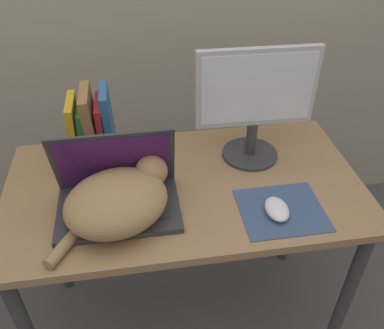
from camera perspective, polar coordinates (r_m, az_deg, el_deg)
The scene contains 8 objects.
desk at distance 1.37m, azimuth -1.02°, elevation -5.95°, with size 1.13×0.61×0.75m.
laptop at distance 1.21m, azimuth -10.43°, elevation -4.13°, with size 0.36×0.23×0.24m.
cat at distance 1.16m, azimuth -10.20°, elevation -4.88°, with size 0.38×0.35×0.15m.
external_monitor at distance 1.32m, azimuth 8.88°, elevation 8.73°, with size 0.39×0.19×0.39m.
mousepad at distance 1.24m, azimuth 12.44°, elevation -6.24°, with size 0.25×0.22×0.00m.
computer_mouse at distance 1.21m, azimuth 11.82°, elevation -6.14°, with size 0.07×0.10×0.03m.
book_row at distance 1.38m, azimuth -13.84°, elevation 4.84°, with size 0.15×0.16×0.26m.
webcam at distance 1.45m, azimuth -6.22°, elevation 4.02°, with size 0.04×0.04×0.07m.
Camera 1 is at (-0.13, -0.68, 1.60)m, focal length 38.00 mm.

